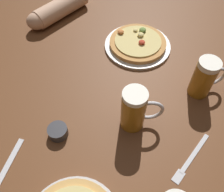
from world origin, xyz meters
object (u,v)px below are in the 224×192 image
Objects in this scene: beer_mug_pale at (205,78)px; beer_mug_amber at (135,110)px; knife_right at (5,171)px; diner_arm at (56,10)px; fork_left at (191,158)px; ramekin_sauce at (58,131)px; pizza_plate_far at (138,44)px.

beer_mug_amber is at bearing -173.80° from beer_mug_pale.
diner_arm is (0.34, 0.68, 0.04)m from knife_right.
knife_right is at bearing 161.64° from fork_left.
ramekin_sauce is at bearing -104.37° from diner_arm.
fork_left is at bearing -33.88° from ramekin_sauce.
ramekin_sauce is 0.44m from fork_left.
diner_arm reaches higher than pizza_plate_far.
knife_right is at bearing -161.62° from ramekin_sauce.
fork_left is (0.11, -0.19, -0.08)m from beer_mug_amber.
knife_right is at bearing -150.48° from pizza_plate_far.
beer_mug_amber is 2.53× the size of ramekin_sauce.
beer_mug_pale is (0.29, 0.03, -0.00)m from beer_mug_amber.
fork_left is 0.89m from diner_arm.
beer_mug_pale is 0.29m from fork_left.
beer_mug_amber is 0.90× the size of knife_right.
beer_mug_pale reaches higher than diner_arm.
diner_arm is at bearing 129.50° from pizza_plate_far.
knife_right is (-0.55, 0.18, 0.00)m from fork_left.
knife_right is (-0.62, -0.35, -0.01)m from pizza_plate_far.
knife_right is 0.77m from diner_arm.
ramekin_sauce is 0.20m from knife_right.
beer_mug_pale is (0.11, -0.31, 0.06)m from pizza_plate_far.
beer_mug_pale is at bearing -59.42° from diner_arm.
ramekin_sauce is 0.35× the size of fork_left.
diner_arm is (-0.20, 0.87, 0.04)m from fork_left.
diner_arm reaches higher than ramekin_sauce.
fork_left is 0.59× the size of diner_arm.
pizza_plate_far is 0.52m from ramekin_sauce.
beer_mug_amber is 0.26m from ramekin_sauce.
fork_left and knife_right have the same top height.
beer_mug_amber is 0.44m from knife_right.
ramekin_sauce is (-0.43, -0.29, 0.00)m from pizza_plate_far.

